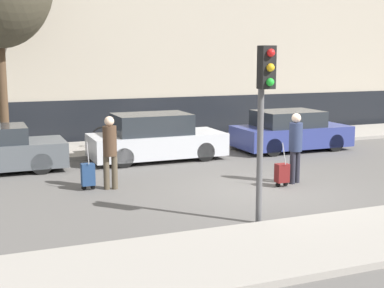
{
  "coord_description": "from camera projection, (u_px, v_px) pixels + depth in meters",
  "views": [
    {
      "loc": [
        -6.38,
        -11.21,
        3.29
      ],
      "look_at": [
        -1.14,
        1.8,
        0.95
      ],
      "focal_mm": 50.0,
      "sensor_mm": 36.0,
      "label": 1
    }
  ],
  "objects": [
    {
      "name": "trolley_right",
      "position": [
        282.0,
        173.0,
        13.46
      ],
      "size": [
        0.34,
        0.29,
        1.13
      ],
      "color": "maroon",
      "rests_on": "ground_plane"
    },
    {
      "name": "sidewalk_near",
      "position": [
        364.0,
        235.0,
        9.71
      ],
      "size": [
        28.0,
        2.5,
        0.12
      ],
      "color": "gray",
      "rests_on": "ground_plane"
    },
    {
      "name": "trolley_left",
      "position": [
        88.0,
        175.0,
        13.13
      ],
      "size": [
        0.34,
        0.29,
        1.2
      ],
      "color": "navy",
      "rests_on": "ground_plane"
    },
    {
      "name": "ground_plane",
      "position": [
        262.0,
        190.0,
        13.15
      ],
      "size": [
        80.0,
        80.0,
        0.0
      ],
      "primitive_type": "plane",
      "color": "#565451"
    },
    {
      "name": "traffic_light",
      "position": [
        264.0,
        98.0,
        10.08
      ],
      "size": [
        0.28,
        0.47,
        3.46
      ],
      "color": "#515154",
      "rests_on": "ground_plane"
    },
    {
      "name": "parked_bicycle",
      "position": [
        117.0,
        136.0,
        18.78
      ],
      "size": [
        1.77,
        0.06,
        0.96
      ],
      "color": "black",
      "rests_on": "sidewalk_far"
    },
    {
      "name": "parked_car_1",
      "position": [
        156.0,
        139.0,
        16.88
      ],
      "size": [
        4.22,
        1.8,
        1.48
      ],
      "color": "#B7BABF",
      "rests_on": "ground_plane"
    },
    {
      "name": "sidewalk_far",
      "position": [
        168.0,
        144.0,
        19.54
      ],
      "size": [
        28.0,
        3.0,
        0.12
      ],
      "color": "gray",
      "rests_on": "ground_plane"
    },
    {
      "name": "pedestrian_left",
      "position": [
        110.0,
        148.0,
        13.1
      ],
      "size": [
        0.34,
        0.34,
        1.82
      ],
      "rotation": [
        0.0,
        0.0,
        -0.24
      ],
      "color": "#4C4233",
      "rests_on": "ground_plane"
    },
    {
      "name": "parked_car_2",
      "position": [
        290.0,
        131.0,
        18.68
      ],
      "size": [
        3.96,
        1.89,
        1.38
      ],
      "color": "navy",
      "rests_on": "ground_plane"
    },
    {
      "name": "pedestrian_right",
      "position": [
        296.0,
        143.0,
        13.72
      ],
      "size": [
        0.34,
        0.34,
        1.82
      ],
      "rotation": [
        0.0,
        0.0,
        0.39
      ],
      "color": "#23232D",
      "rests_on": "ground_plane"
    }
  ]
}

